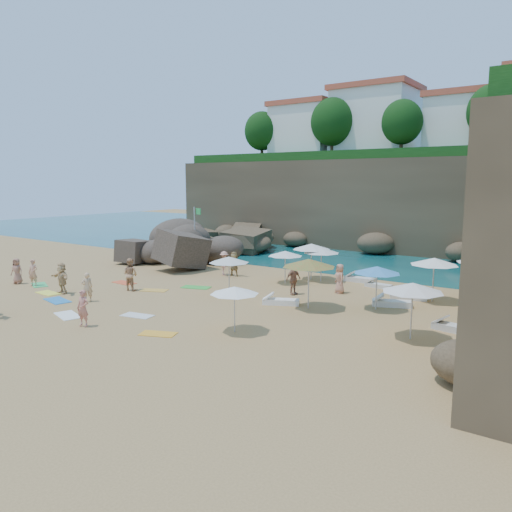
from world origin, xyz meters
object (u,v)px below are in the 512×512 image
Objects in this scene: lounger_0 at (379,286)px; person_stand_4 at (340,279)px; parasol_1 at (285,254)px; rock_outcrop at (177,261)px; flag_pole at (196,226)px; person_stand_6 at (87,287)px; person_stand_1 at (130,274)px; person_stand_2 at (224,263)px; parasol_0 at (312,247)px; person_stand_0 at (33,273)px; person_stand_3 at (293,279)px; person_stand_5 at (234,264)px; parasol_2 at (434,261)px.

lounger_0 is 2.93m from person_stand_4.
lounger_0 is at bearing 21.31° from parasol_1.
rock_outcrop is 1.92× the size of flag_pole.
person_stand_6 is (5.37, -12.10, 0.76)m from rock_outcrop.
person_stand_1 is (5.09, -9.01, 0.92)m from rock_outcrop.
person_stand_2 reaches higher than person_stand_6.
flag_pole is 11.02m from parasol_0.
person_stand_0 is (-0.50, -11.51, 0.79)m from rock_outcrop.
person_stand_0 is (-11.70, -9.20, -1.02)m from parasol_1.
parasol_1 is at bearing 56.33° from person_stand_3.
parasol_1 is at bearing -146.09° from person_stand_4.
person_stand_1 is 1.13× the size of person_stand_4.
person_stand_2 is at bearing -110.23° from person_stand_1.
parasol_2 is at bearing -22.86° from person_stand_5.
parasol_2 is (8.64, 0.40, 0.27)m from parasol_1.
person_stand_3 is (-6.66, -2.74, -1.23)m from parasol_2.
person_stand_6 is (4.35, -13.18, -1.90)m from flag_pole.
parasol_2 is 1.53× the size of person_stand_2.
person_stand_4 reaches higher than person_stand_0.
person_stand_6 is at bearing -125.70° from person_stand_5.
parasol_0 is 8.06m from parasol_2.
person_stand_3 reaches higher than lounger_0.
rock_outcrop reaches higher than person_stand_0.
parasol_2 reaches higher than person_stand_6.
parasol_0 is at bearing 32.51° from person_stand_3.
person_stand_3 is at bearing -46.47° from person_stand_5.
parasol_0 is 1.57× the size of person_stand_6.
person_stand_5 is (-3.90, 0.02, -1.01)m from parasol_1.
parasol_0 is 5.88m from person_stand_2.
person_stand_3 reaches higher than person_stand_6.
person_stand_6 is at bearing 149.86° from person_stand_3.
person_stand_1 is 1.17× the size of person_stand_2.
rock_outcrop is 7.01m from person_stand_2.
person_stand_0 is 0.97× the size of person_stand_4.
person_stand_3 is at bearing -94.64° from person_stand_4.
person_stand_4 is (14.05, -3.94, -1.84)m from flag_pole.
parasol_0 is 13.50m from person_stand_6.
rock_outcrop is 5.13× the size of lounger_0.
person_stand_4 is at bearing -110.72° from lounger_0.
person_stand_4 is 7.80m from person_stand_5.
lounger_0 is (15.31, -1.38, -2.54)m from flag_pole.
person_stand_4 is at bearing -30.47° from person_stand_3.
person_stand_1 reaches higher than person_stand_3.
parasol_1 is at bearing -24.84° from person_stand_5.
flag_pole is 13.56m from person_stand_3.
parasol_2 is 12.62m from person_stand_5.
flag_pole is at bearing 46.66° from rock_outcrop.
person_stand_5 is (-4.63, -1.91, -1.27)m from parasol_0.
person_stand_5 is (7.30, -2.29, 0.81)m from rock_outcrop.
parasol_0 is (11.93, -0.38, 2.08)m from rock_outcrop.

